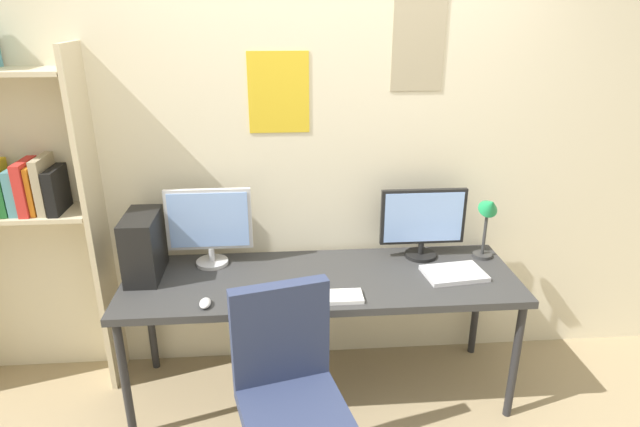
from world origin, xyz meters
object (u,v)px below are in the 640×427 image
Objects in this scene: office_chair at (290,414)px; desk_lamp at (489,216)px; monitor_left at (209,224)px; monitor_right at (423,221)px; computer_mouse at (205,303)px; pc_tower at (144,246)px; desk at (321,286)px; keyboard_main at (324,297)px; laptop_closed at (454,273)px.

desk_lamp reaches higher than office_chair.
monitor_left is 1.17× the size of desk_lamp.
computer_mouse is at bearing -158.71° from monitor_right.
desk_lamp reaches higher than pc_tower.
monitor_right is 5.06× the size of computer_mouse.
computer_mouse is (0.35, -0.35, -0.16)m from pc_tower.
office_chair reaches higher than desk.
desk is at bearing -170.77° from desk_lamp.
pc_tower reaches higher than computer_mouse.
computer_mouse is at bearing -178.12° from keyboard_main.
desk is at bearing 73.53° from office_chair.
monitor_left is (-0.41, 0.86, 0.58)m from office_chair.
monitor_right is at bearing 19.48° from desk.
pc_tower is (-0.75, 0.75, 0.51)m from office_chair.
monitor_left is at bearing 143.60° from keyboard_main.
pc_tower is at bearing 135.32° from computer_mouse.
keyboard_main reaches higher than desk.
desk is at bearing -19.48° from monitor_left.
office_chair is 10.31× the size of computer_mouse.
monitor_right is at bearing 47.34° from office_chair.
desk is at bearing 90.00° from keyboard_main.
monitor_left reaches higher than office_chair.
office_chair is 0.66m from computer_mouse.
laptop_closed is (0.72, 0.20, 0.00)m from keyboard_main.
pc_tower reaches higher than office_chair.
laptop_closed reaches higher than keyboard_main.
pc_tower is (-0.34, -0.11, -0.07)m from monitor_left.
monitor_left is 0.96× the size of monitor_right.
office_chair is 1.11m from monitor_left.
pc_tower is (-0.94, 0.10, 0.23)m from desk.
pc_tower is 0.87× the size of desk_lamp.
keyboard_main is at bearing -143.60° from monitor_right.
keyboard_main is 0.58m from computer_mouse.
pc_tower reaches higher than desk.
keyboard_main is (0.00, -0.23, 0.06)m from desk.
computer_mouse is at bearing -44.68° from pc_tower.
desk_lamp is 1.61m from computer_mouse.
pc_tower is 0.91× the size of keyboard_main.
monitor_left is at bearing 162.45° from laptop_closed.
office_chair is at bearing -114.66° from keyboard_main.
monitor_right is at bearing -0.00° from monitor_left.
office_chair is at bearing -64.54° from monitor_left.
office_chair is (-0.19, -0.65, -0.29)m from desk.
desk is 22.04× the size of computer_mouse.
office_chair is 1.30m from monitor_right.
keyboard_main is 0.75m from laptop_closed.
keyboard_main is 3.99× the size of computer_mouse.
desk_lamp is (0.96, 0.16, 0.32)m from desk.
monitor_left is 0.78m from keyboard_main.
office_chair is 1.53m from desk_lamp.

